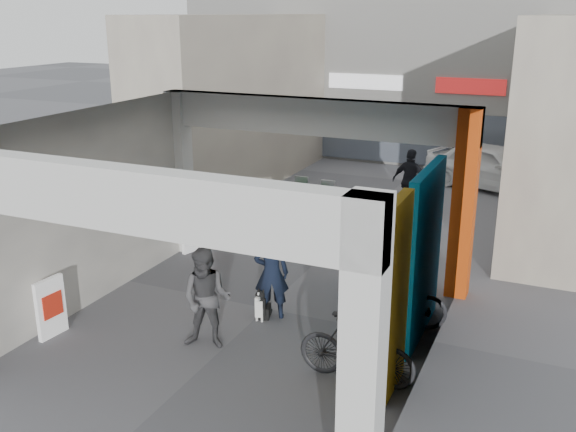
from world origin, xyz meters
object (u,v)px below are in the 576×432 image
at_px(cafe_set, 300,203).
at_px(produce_stand, 295,207).
at_px(man_crates, 410,181).
at_px(man_elderly, 371,247).
at_px(border_collie, 262,307).
at_px(man_back_turned, 207,299).
at_px(bicycle_front, 392,299).
at_px(white_van, 493,167).
at_px(bicycle_rear, 357,349).
at_px(man_with_dog, 271,273).

bearing_deg(cafe_set, produce_stand, -97.44).
bearing_deg(man_crates, man_elderly, 104.31).
bearing_deg(cafe_set, border_collie, -73.41).
distance_m(cafe_set, man_back_turned, 7.14).
relative_size(bicycle_front, white_van, 0.45).
distance_m(border_collie, bicycle_rear, 2.44).
relative_size(produce_stand, white_van, 0.27).
distance_m(man_with_dog, man_crates, 7.00).
height_order(man_crates, bicycle_rear, man_crates).
distance_m(cafe_set, bicycle_rear, 7.99).
bearing_deg(man_with_dog, white_van, -125.65).
bearing_deg(border_collie, man_back_turned, -123.02).
relative_size(produce_stand, bicycle_rear, 0.63).
bearing_deg(man_with_dog, man_elderly, -143.13).
height_order(border_collie, man_elderly, man_elderly).
relative_size(cafe_set, man_back_turned, 0.90).
bearing_deg(man_back_turned, white_van, 62.70).
bearing_deg(bicycle_front, bicycle_rear, 170.47).
height_order(cafe_set, white_van, white_van).
xyz_separation_m(produce_stand, bicycle_front, (3.86, -4.83, 0.19)).
xyz_separation_m(produce_stand, border_collie, (1.76, -5.52, -0.05)).
relative_size(produce_stand, bicycle_front, 0.60).
relative_size(man_back_turned, white_van, 0.41).
distance_m(produce_stand, man_crates, 3.10).
distance_m(man_crates, bicycle_front, 6.55).
xyz_separation_m(man_crates, bicycle_front, (1.26, -6.42, -0.37)).
relative_size(man_with_dog, bicycle_front, 0.89).
distance_m(man_back_turned, man_crates, 8.39).
bearing_deg(border_collie, bicycle_front, 1.85).
relative_size(bicycle_front, bicycle_rear, 1.06).
bearing_deg(bicycle_front, produce_stand, 29.25).
distance_m(man_with_dog, white_van, 10.60).
relative_size(cafe_set, white_van, 0.37).
bearing_deg(cafe_set, man_elderly, -50.62).
xyz_separation_m(cafe_set, white_van, (4.24, 4.67, 0.37)).
bearing_deg(produce_stand, man_elderly, -65.04).
xyz_separation_m(man_back_turned, bicycle_rear, (2.45, -0.02, -0.30)).
height_order(bicycle_front, white_van, white_van).
distance_m(man_back_turned, man_elderly, 3.71).
relative_size(border_collie, bicycle_front, 0.32).
relative_size(man_back_turned, man_crates, 0.96).
bearing_deg(produce_stand, man_back_turned, -95.15).
relative_size(cafe_set, bicycle_front, 0.81).
bearing_deg(produce_stand, cafe_set, 65.61).
distance_m(bicycle_rear, white_van, 11.69).
bearing_deg(produce_stand, man_crates, 14.53).
bearing_deg(white_van, man_elderly, -167.07).
distance_m(produce_stand, man_back_turned, 6.88).
distance_m(produce_stand, white_van, 6.55).
relative_size(man_with_dog, man_crates, 0.96).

